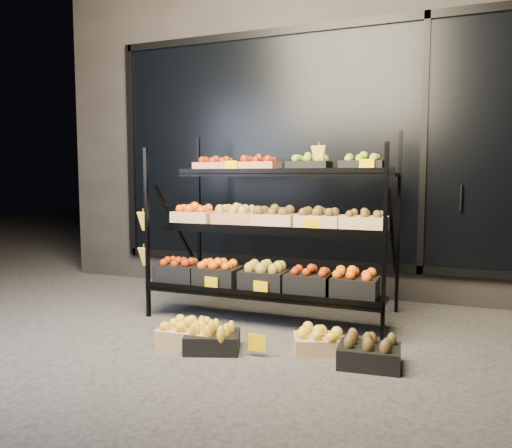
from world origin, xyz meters
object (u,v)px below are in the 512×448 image
at_px(display_rack, 271,229).
at_px(floor_crate_midright, 319,341).
at_px(floor_crate_left, 187,333).
at_px(floor_crate_midleft, 212,338).

height_order(display_rack, floor_crate_midright, display_rack).
xyz_separation_m(floor_crate_left, floor_crate_midright, (0.95, 0.21, -0.01)).
distance_m(floor_crate_left, floor_crate_midright, 0.97).
bearing_deg(floor_crate_left, floor_crate_midright, 9.25).
bearing_deg(floor_crate_midleft, floor_crate_midright, -0.92).
bearing_deg(floor_crate_midright, floor_crate_midleft, 177.85).
distance_m(display_rack, floor_crate_midright, 1.22).
distance_m(display_rack, floor_crate_midleft, 1.22).
relative_size(floor_crate_left, floor_crate_midleft, 0.90).
relative_size(floor_crate_midleft, floor_crate_midright, 1.10).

